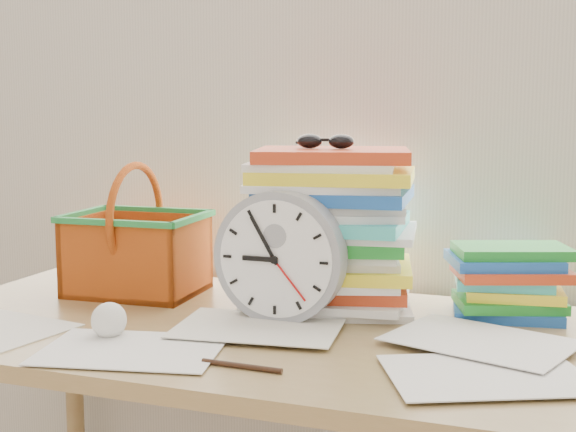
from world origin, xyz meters
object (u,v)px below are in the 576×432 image
at_px(paper_stack, 329,229).
at_px(basket, 136,230).
at_px(clock, 280,257).
at_px(book_stack, 507,281).
at_px(desk, 271,366).

xyz_separation_m(paper_stack, basket, (-0.43, -0.03, -0.02)).
height_order(clock, book_stack, clock).
relative_size(book_stack, basket, 0.85).
distance_m(desk, book_stack, 0.48).
bearing_deg(paper_stack, clock, -109.57).
height_order(paper_stack, clock, paper_stack).
relative_size(paper_stack, book_stack, 1.42).
xyz_separation_m(desk, paper_stack, (0.06, 0.18, 0.23)).
height_order(desk, book_stack, book_stack).
bearing_deg(basket, clock, -19.88).
height_order(clock, basket, basket).
bearing_deg(desk, paper_stack, 72.77).
bearing_deg(desk, basket, 157.72).
bearing_deg(paper_stack, desk, -107.23).
bearing_deg(clock, desk, -97.55).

